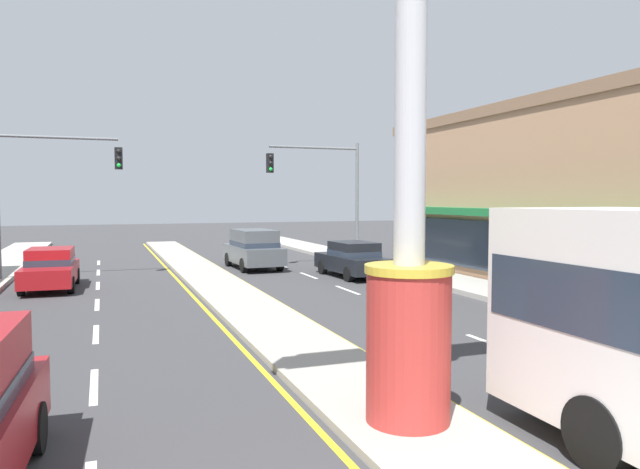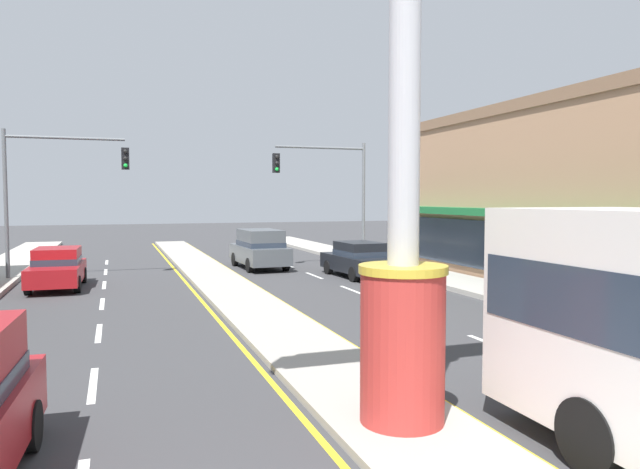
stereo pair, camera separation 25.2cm
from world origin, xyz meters
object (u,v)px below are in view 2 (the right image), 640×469
Objects in this scene: district_sign at (404,142)px; suv_mid_left_lane at (260,248)px; storefront_right at (635,194)px; traffic_light_left_side at (53,178)px; traffic_light_right_side at (331,181)px; sedan_near_left_lane at (358,259)px; sedan_far_left_oncoming at (57,268)px.

district_sign is 20.80m from suv_mid_left_lane.
district_sign is 17.65m from storefront_right.
traffic_light_left_side and traffic_light_right_side have the same top height.
sedan_near_left_lane is at bearing -53.46° from suv_mid_left_lane.
district_sign is 1.87× the size of sedan_far_left_oncoming.
suv_mid_left_lane is at bearing 126.54° from sedan_near_left_lane.
sedan_far_left_oncoming is (-8.72, -3.68, -0.20)m from suv_mid_left_lane.
traffic_light_right_side is at bearing -5.01° from suv_mid_left_lane.
district_sign is 1.86× the size of sedan_near_left_lane.
district_sign is 1.74× the size of suv_mid_left_lane.
sedan_near_left_lane and sedan_far_left_oncoming have the same top height.
district_sign reaches higher than sedan_far_left_oncoming.
storefront_right reaches higher than sedan_near_left_lane.
suv_mid_left_lane reaches higher than sedan_far_left_oncoming.
sedan_near_left_lane is (12.30, -3.17, -3.46)m from traffic_light_left_side.
storefront_right is 3.45× the size of traffic_light_left_side.
storefront_right is (14.74, 9.69, -0.66)m from district_sign.
district_sign is at bearing -70.21° from sedan_far_left_oncoming.
sedan_near_left_lane is at bearing -14.44° from traffic_light_left_side.
storefront_right reaches higher than suv_mid_left_lane.
storefront_right is at bearing -35.53° from sedan_near_left_lane.
district_sign is 17.36m from sedan_near_left_lane.
district_sign is at bearing -71.75° from traffic_light_left_side.
suv_mid_left_lane is at bearing 174.99° from traffic_light_right_side.
traffic_light_right_side is 1.33× the size of suv_mid_left_lane.
sedan_far_left_oncoming is (-6.01, 16.69, -3.42)m from district_sign.
sedan_near_left_lane is (-0.28, -4.14, -3.46)m from traffic_light_right_side.
suv_mid_left_lane is (2.71, 20.37, -3.23)m from district_sign.
traffic_light_left_side is at bearing -171.88° from suv_mid_left_lane.
traffic_light_right_side is (6.29, 20.06, 0.03)m from district_sign.
sedan_far_left_oncoming is at bearing 161.34° from storefront_right.
sedan_near_left_lane is 5.55m from suv_mid_left_lane.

